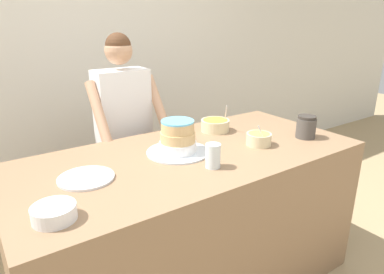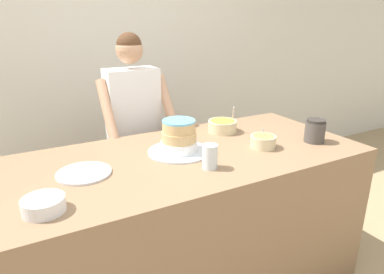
{
  "view_description": "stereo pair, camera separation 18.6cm",
  "coord_description": "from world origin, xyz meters",
  "px_view_note": "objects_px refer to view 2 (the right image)",
  "views": [
    {
      "loc": [
        -1.02,
        -1.03,
        1.64
      ],
      "look_at": [
        -0.02,
        0.42,
        1.03
      ],
      "focal_mm": 32.0,
      "sensor_mm": 36.0,
      "label": 1
    },
    {
      "loc": [
        -0.87,
        -1.12,
        1.64
      ],
      "look_at": [
        -0.02,
        0.42,
        1.03
      ],
      "focal_mm": 32.0,
      "sensor_mm": 36.0,
      "label": 2
    }
  ],
  "objects_px": {
    "person_baker": "(134,120)",
    "frosting_bowl_orange": "(222,126)",
    "frosting_bowl_yellow": "(263,141)",
    "drinking_glass": "(210,157)",
    "cake": "(179,139)",
    "stoneware_jar": "(315,131)",
    "ceramic_plate": "(84,173)",
    "frosting_bowl_pink": "(43,204)"
  },
  "relations": [
    {
      "from": "frosting_bowl_pink",
      "to": "frosting_bowl_orange",
      "type": "bearing_deg",
      "value": 23.44
    },
    {
      "from": "frosting_bowl_yellow",
      "to": "frosting_bowl_orange",
      "type": "height_order",
      "value": "frosting_bowl_orange"
    },
    {
      "from": "ceramic_plate",
      "to": "person_baker",
      "type": "bearing_deg",
      "value": 54.04
    },
    {
      "from": "person_baker",
      "to": "frosting_bowl_yellow",
      "type": "bearing_deg",
      "value": -58.49
    },
    {
      "from": "ceramic_plate",
      "to": "stoneware_jar",
      "type": "relative_size",
      "value": 1.85
    },
    {
      "from": "frosting_bowl_orange",
      "to": "drinking_glass",
      "type": "xyz_separation_m",
      "value": [
        -0.39,
        -0.47,
        0.02
      ]
    },
    {
      "from": "frosting_bowl_pink",
      "to": "drinking_glass",
      "type": "xyz_separation_m",
      "value": [
        0.8,
        0.04,
        0.03
      ]
    },
    {
      "from": "cake",
      "to": "frosting_bowl_orange",
      "type": "distance_m",
      "value": 0.47
    },
    {
      "from": "person_baker",
      "to": "stoneware_jar",
      "type": "distance_m",
      "value": 1.24
    },
    {
      "from": "drinking_glass",
      "to": "frosting_bowl_pink",
      "type": "bearing_deg",
      "value": -176.92
    },
    {
      "from": "frosting_bowl_pink",
      "to": "frosting_bowl_yellow",
      "type": "xyz_separation_m",
      "value": [
        1.23,
        0.15,
        0.01
      ]
    },
    {
      "from": "person_baker",
      "to": "frosting_bowl_orange",
      "type": "xyz_separation_m",
      "value": [
        0.46,
        -0.46,
        0.02
      ]
    },
    {
      "from": "frosting_bowl_yellow",
      "to": "drinking_glass",
      "type": "bearing_deg",
      "value": -166.61
    },
    {
      "from": "ceramic_plate",
      "to": "frosting_bowl_yellow",
      "type": "bearing_deg",
      "value": -7.42
    },
    {
      "from": "frosting_bowl_pink",
      "to": "ceramic_plate",
      "type": "xyz_separation_m",
      "value": [
        0.21,
        0.28,
        -0.03
      ]
    },
    {
      "from": "cake",
      "to": "drinking_glass",
      "type": "relative_size",
      "value": 2.83
    },
    {
      "from": "frosting_bowl_pink",
      "to": "stoneware_jar",
      "type": "distance_m",
      "value": 1.57
    },
    {
      "from": "frosting_bowl_yellow",
      "to": "ceramic_plate",
      "type": "xyz_separation_m",
      "value": [
        -1.01,
        0.13,
        -0.03
      ]
    },
    {
      "from": "frosting_bowl_pink",
      "to": "frosting_bowl_orange",
      "type": "height_order",
      "value": "frosting_bowl_orange"
    },
    {
      "from": "frosting_bowl_orange",
      "to": "ceramic_plate",
      "type": "bearing_deg",
      "value": -166.38
    },
    {
      "from": "stoneware_jar",
      "to": "cake",
      "type": "bearing_deg",
      "value": 163.46
    },
    {
      "from": "frosting_bowl_pink",
      "to": "frosting_bowl_yellow",
      "type": "height_order",
      "value": "frosting_bowl_yellow"
    },
    {
      "from": "person_baker",
      "to": "stoneware_jar",
      "type": "height_order",
      "value": "person_baker"
    },
    {
      "from": "frosting_bowl_yellow",
      "to": "ceramic_plate",
      "type": "height_order",
      "value": "frosting_bowl_yellow"
    },
    {
      "from": "frosting_bowl_orange",
      "to": "stoneware_jar",
      "type": "height_order",
      "value": "frosting_bowl_orange"
    },
    {
      "from": "cake",
      "to": "drinking_glass",
      "type": "distance_m",
      "value": 0.28
    },
    {
      "from": "ceramic_plate",
      "to": "stoneware_jar",
      "type": "xyz_separation_m",
      "value": [
        1.36,
        -0.21,
        0.06
      ]
    },
    {
      "from": "drinking_glass",
      "to": "stoneware_jar",
      "type": "distance_m",
      "value": 0.78
    },
    {
      "from": "drinking_glass",
      "to": "frosting_bowl_yellow",
      "type": "bearing_deg",
      "value": 13.39
    },
    {
      "from": "drinking_glass",
      "to": "person_baker",
      "type": "bearing_deg",
      "value": 94.72
    },
    {
      "from": "frosting_bowl_pink",
      "to": "person_baker",
      "type": "bearing_deg",
      "value": 53.61
    },
    {
      "from": "frosting_bowl_orange",
      "to": "drinking_glass",
      "type": "bearing_deg",
      "value": -129.47
    },
    {
      "from": "person_baker",
      "to": "frosting_bowl_orange",
      "type": "distance_m",
      "value": 0.66
    },
    {
      "from": "stoneware_jar",
      "to": "ceramic_plate",
      "type": "bearing_deg",
      "value": 171.42
    },
    {
      "from": "frosting_bowl_yellow",
      "to": "drinking_glass",
      "type": "height_order",
      "value": "frosting_bowl_yellow"
    },
    {
      "from": "frosting_bowl_pink",
      "to": "drinking_glass",
      "type": "distance_m",
      "value": 0.8
    },
    {
      "from": "person_baker",
      "to": "drinking_glass",
      "type": "relative_size",
      "value": 12.26
    },
    {
      "from": "frosting_bowl_orange",
      "to": "cake",
      "type": "bearing_deg",
      "value": -155.13
    },
    {
      "from": "frosting_bowl_pink",
      "to": "ceramic_plate",
      "type": "height_order",
      "value": "frosting_bowl_pink"
    },
    {
      "from": "drinking_glass",
      "to": "stoneware_jar",
      "type": "bearing_deg",
      "value": 2.2
    },
    {
      "from": "person_baker",
      "to": "frosting_bowl_orange",
      "type": "bearing_deg",
      "value": -44.88
    },
    {
      "from": "cake",
      "to": "frosting_bowl_pink",
      "type": "xyz_separation_m",
      "value": [
        -0.76,
        -0.32,
        -0.05
      ]
    }
  ]
}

